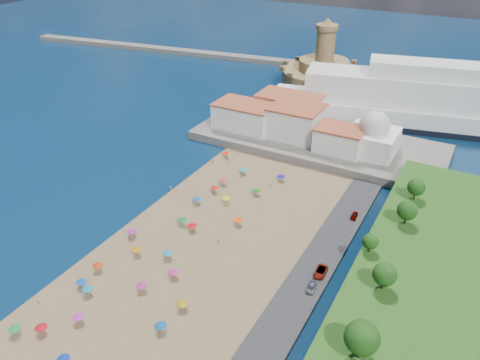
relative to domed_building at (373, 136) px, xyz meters
The scene contains 12 objects.
ground 77.60m from the domed_building, 112.91° to the right, with size 700.00×700.00×0.00m, color #071938.
terrace 21.44m from the domed_building, behind, with size 90.00×36.00×3.00m, color #59544C.
jetty 56.51m from the domed_building, 138.62° to the left, with size 18.00×70.00×2.40m, color #59544C.
breakwater 162.43m from the domed_building, 149.64° to the left, with size 200.00×7.00×2.60m, color #59544C.
waterfront_buildings 33.17m from the domed_building, behind, with size 57.00×29.00×11.00m.
domed_building is the anchor object (origin of this frame).
fortress 79.11m from the domed_building, 122.08° to the left, with size 40.00×40.00×32.40m.
cruise_ship 46.63m from the domed_building, 64.58° to the left, with size 144.56×52.36×31.33m.
beach_parasols 93.29m from the domed_building, 109.59° to the right, with size 31.06×115.92×2.20m.
beachgoers 70.78m from the domed_building, 119.55° to the right, with size 34.84×90.63×1.89m.
parked_cars 69.77m from the domed_building, 85.04° to the right, with size 2.63×71.09×1.45m.
hillside_trees 82.66m from the domed_building, 76.35° to the right, with size 11.59×105.11×8.10m.
Camera 1 is at (60.05, -76.89, 75.36)m, focal length 35.00 mm.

